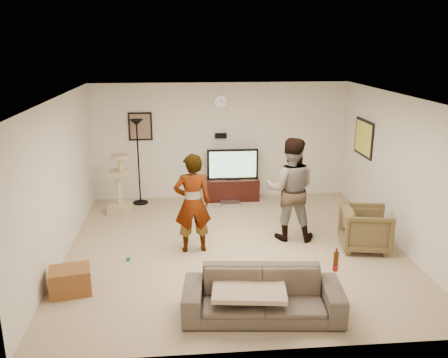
{
  "coord_description": "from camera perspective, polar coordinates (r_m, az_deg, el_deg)",
  "views": [
    {
      "loc": [
        -0.82,
        -7.21,
        3.33
      ],
      "look_at": [
        -0.16,
        0.2,
        1.14
      ],
      "focal_mm": 37.75,
      "sensor_mm": 36.0,
      "label": 1
    }
  ],
  "objects": [
    {
      "name": "picture_back",
      "position": [
        10.13,
        -10.11,
        6.28
      ],
      "size": [
        0.42,
        0.03,
        0.52
      ],
      "primitive_type": "cube",
      "color": "brown",
      "rests_on": "wall_back"
    },
    {
      "name": "side_table",
      "position": [
        6.91,
        -18.12,
        -11.64
      ],
      "size": [
        0.61,
        0.51,
        0.36
      ],
      "primitive_type": "cube",
      "rotation": [
        0.0,
        0.0,
        0.21
      ],
      "color": "brown",
      "rests_on": "floor"
    },
    {
      "name": "wall_left",
      "position": [
        7.75,
        -19.35,
        -0.15
      ],
      "size": [
        0.04,
        5.5,
        2.5
      ],
      "primitive_type": "cube",
      "color": "silver",
      "rests_on": "floor"
    },
    {
      "name": "person_left",
      "position": [
        7.59,
        -3.83,
        -2.95
      ],
      "size": [
        0.63,
        0.45,
        1.65
      ],
      "primitive_type": "imported",
      "rotation": [
        0.0,
        0.0,
        3.23
      ],
      "color": "#B2B2B2",
      "rests_on": "floor"
    },
    {
      "name": "ceiling",
      "position": [
        7.3,
        1.38,
        9.92
      ],
      "size": [
        5.5,
        5.5,
        0.02
      ],
      "primitive_type": "cube",
      "color": "white",
      "rests_on": "wall_back"
    },
    {
      "name": "console_box",
      "position": [
        9.93,
        0.76,
        -3.0
      ],
      "size": [
        0.4,
        0.3,
        0.07
      ],
      "primitive_type": "cube",
      "color": "silver",
      "rests_on": "floor"
    },
    {
      "name": "picture_right",
      "position": [
        9.67,
        16.56,
        4.79
      ],
      "size": [
        0.03,
        0.78,
        0.62
      ],
      "primitive_type": "cube",
      "color": "#E5D34A",
      "rests_on": "wall_right"
    },
    {
      "name": "tv_screen",
      "position": [
        10.05,
        1.08,
        1.76
      ],
      "size": [
        1.01,
        0.01,
        0.57
      ],
      "primitive_type": "cube",
      "color": "#7BF04A",
      "rests_on": "tv"
    },
    {
      "name": "toy_ball",
      "position": [
        7.67,
        -11.51,
        -9.47
      ],
      "size": [
        0.06,
        0.06,
        0.06
      ],
      "primitive_type": "sphere",
      "color": "#016183",
      "rests_on": "floor"
    },
    {
      "name": "wall_front",
      "position": [
        4.99,
        4.88,
        -8.34
      ],
      "size": [
        5.5,
        0.04,
        2.5
      ],
      "primitive_type": "cube",
      "color": "silver",
      "rests_on": "floor"
    },
    {
      "name": "wall_back",
      "position": [
        10.21,
        -0.42,
        4.61
      ],
      "size": [
        5.5,
        0.04,
        2.5
      ],
      "primitive_type": "cube",
      "color": "silver",
      "rests_on": "floor"
    },
    {
      "name": "floor",
      "position": [
        7.99,
        1.25,
        -8.35
      ],
      "size": [
        5.5,
        5.5,
        0.02
      ],
      "primitive_type": "cube",
      "color": "tan",
      "rests_on": "ground"
    },
    {
      "name": "sofa",
      "position": [
        6.06,
        4.69,
        -13.79
      ],
      "size": [
        2.04,
        0.96,
        0.58
      ],
      "primitive_type": "imported",
      "rotation": [
        0.0,
        0.0,
        -0.09
      ],
      "color": "#4F433A",
      "rests_on": "floor"
    },
    {
      "name": "person_right",
      "position": [
        8.12,
        8.02,
        -1.22
      ],
      "size": [
        0.98,
        0.83,
        1.79
      ],
      "primitive_type": "imported",
      "rotation": [
        0.0,
        0.0,
        2.95
      ],
      "color": "#3D688A",
      "rests_on": "floor"
    },
    {
      "name": "floor_lamp",
      "position": [
        9.98,
        -10.31,
        1.98
      ],
      "size": [
        0.32,
        0.32,
        1.79
      ],
      "primitive_type": "cylinder",
      "color": "black",
      "rests_on": "floor"
    },
    {
      "name": "wall_clock",
      "position": [
        10.04,
        -0.42,
        9.34
      ],
      "size": [
        0.26,
        0.04,
        0.26
      ],
      "primitive_type": "cylinder",
      "rotation": [
        1.57,
        0.0,
        0.0
      ],
      "color": "silver",
      "rests_on": "wall_back"
    },
    {
      "name": "armchair",
      "position": [
        8.15,
        16.76,
        -5.78
      ],
      "size": [
        0.9,
        0.88,
        0.71
      ],
      "primitive_type": "imported",
      "rotation": [
        0.0,
        0.0,
        1.39
      ],
      "color": "brown",
      "rests_on": "floor"
    },
    {
      "name": "tv_stand",
      "position": [
        10.25,
        1.03,
        -1.21
      ],
      "size": [
        1.13,
        0.45,
        0.47
      ],
      "primitive_type": "cube",
      "color": "black",
      "rests_on": "floor"
    },
    {
      "name": "cat_tree",
      "position": [
        9.53,
        -12.68,
        -0.62
      ],
      "size": [
        0.48,
        0.48,
        1.22
      ],
      "primitive_type": "cube",
      "rotation": [
        0.0,
        0.0,
        -0.27
      ],
      "color": "tan",
      "rests_on": "floor"
    },
    {
      "name": "throw_blanket",
      "position": [
        5.99,
        3.05,
        -13.05
      ],
      "size": [
        0.98,
        0.81,
        0.06
      ],
      "primitive_type": "cube",
      "rotation": [
        0.0,
        0.0,
        -0.12
      ],
      "color": "tan",
      "rests_on": "sofa"
    },
    {
      "name": "beer_bottle",
      "position": [
        6.08,
        13.38,
        -9.71
      ],
      "size": [
        0.06,
        0.06,
        0.25
      ],
      "primitive_type": "cylinder",
      "color": "#512506",
      "rests_on": "sofa"
    },
    {
      "name": "wall_speaker",
      "position": [
        10.12,
        -0.39,
        5.27
      ],
      "size": [
        0.25,
        0.1,
        0.1
      ],
      "primitive_type": "cube",
      "color": "black",
      "rests_on": "wall_back"
    },
    {
      "name": "tv",
      "position": [
        10.09,
        1.05,
        1.82
      ],
      "size": [
        1.09,
        0.08,
        0.65
      ],
      "primitive_type": "cube",
      "color": "black",
      "rests_on": "tv_stand"
    },
    {
      "name": "wall_right",
      "position": [
        8.31,
        20.51,
        0.82
      ],
      "size": [
        0.04,
        5.5,
        2.5
      ],
      "primitive_type": "cube",
      "color": "silver",
      "rests_on": "floor"
    }
  ]
}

